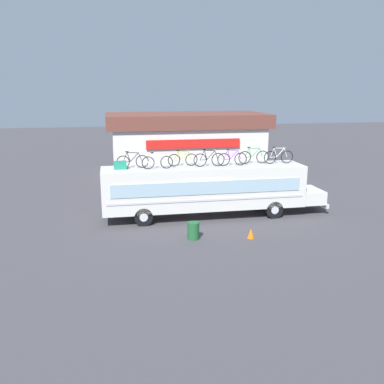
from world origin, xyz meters
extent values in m
plane|color=#423F44|center=(0.00, 0.00, 0.00)|extent=(120.00, 120.00, 0.00)
cube|color=silver|center=(0.00, 0.00, 1.75)|extent=(11.28, 2.31, 2.32)
cube|color=silver|center=(6.33, 0.00, 0.96)|extent=(1.37, 2.13, 0.75)
cube|color=#99B7C6|center=(0.00, -1.17, 1.96)|extent=(10.38, 0.04, 0.71)
cube|color=#99B7C6|center=(0.00, 1.17, 1.96)|extent=(10.38, 0.04, 0.71)
cube|color=silver|center=(0.00, -1.17, 1.28)|extent=(10.83, 0.03, 0.12)
cube|color=silver|center=(0.00, 1.17, 1.28)|extent=(10.83, 0.03, 0.12)
cube|color=silver|center=(7.08, 0.00, 0.51)|extent=(0.16, 2.20, 0.24)
cylinder|color=black|center=(3.84, -1.02, 0.49)|extent=(0.98, 0.28, 0.98)
cylinder|color=silver|center=(3.84, -1.02, 0.49)|extent=(0.44, 0.30, 0.44)
cylinder|color=black|center=(3.84, 1.02, 0.49)|extent=(0.98, 0.28, 0.98)
cylinder|color=silver|center=(3.84, 1.02, 0.49)|extent=(0.44, 0.30, 0.44)
cylinder|color=black|center=(-3.50, -1.02, 0.49)|extent=(0.98, 0.28, 0.98)
cylinder|color=silver|center=(-3.50, -1.02, 0.49)|extent=(0.44, 0.30, 0.44)
cylinder|color=black|center=(-3.50, 1.02, 0.49)|extent=(0.98, 0.28, 0.98)
cylinder|color=silver|center=(-3.50, 1.02, 0.49)|extent=(0.44, 0.30, 0.44)
cube|color=#1E7F66|center=(-4.59, 0.03, 3.13)|extent=(0.68, 0.36, 0.43)
torus|color=black|center=(-4.43, 0.21, 3.26)|extent=(0.70, 0.04, 0.70)
torus|color=black|center=(-3.40, 0.21, 3.26)|extent=(0.70, 0.04, 0.70)
cylinder|color=black|center=(-4.12, 0.21, 3.53)|extent=(0.20, 0.04, 0.50)
cylinder|color=black|center=(-3.81, 0.21, 3.51)|extent=(0.48, 0.04, 0.48)
cylinder|color=black|center=(-3.89, 0.21, 3.76)|extent=(0.62, 0.04, 0.07)
cylinder|color=black|center=(-4.23, 0.21, 3.27)|extent=(0.39, 0.03, 0.05)
cylinder|color=black|center=(-4.31, 0.21, 3.52)|extent=(0.25, 0.03, 0.52)
cylinder|color=black|center=(-3.49, 0.21, 3.50)|extent=(0.22, 0.03, 0.49)
cylinder|color=silver|center=(-3.58, 0.21, 3.79)|extent=(0.03, 0.44, 0.03)
ellipsoid|color=black|center=(-4.20, 0.21, 3.81)|extent=(0.20, 0.08, 0.06)
torus|color=black|center=(-3.11, -0.22, 3.25)|extent=(0.69, 0.04, 0.69)
torus|color=black|center=(-2.11, -0.22, 3.25)|extent=(0.69, 0.04, 0.69)
cylinder|color=white|center=(-2.81, -0.22, 3.51)|extent=(0.19, 0.04, 0.49)
cylinder|color=white|center=(-2.51, -0.22, 3.49)|extent=(0.47, 0.04, 0.47)
cylinder|color=white|center=(-2.59, -0.22, 3.73)|extent=(0.60, 0.04, 0.07)
cylinder|color=white|center=(-2.92, -0.22, 3.26)|extent=(0.38, 0.03, 0.05)
cylinder|color=white|center=(-3.00, -0.22, 3.50)|extent=(0.25, 0.03, 0.51)
cylinder|color=white|center=(-2.20, -0.22, 3.48)|extent=(0.21, 0.03, 0.48)
cylinder|color=silver|center=(-2.29, -0.22, 3.77)|extent=(0.03, 0.44, 0.03)
ellipsoid|color=black|center=(-2.89, -0.22, 3.79)|extent=(0.20, 0.08, 0.06)
torus|color=black|center=(-1.63, 0.35, 3.25)|extent=(0.69, 0.04, 0.69)
torus|color=black|center=(-0.64, 0.35, 3.25)|extent=(0.69, 0.04, 0.69)
cylinder|color=#B2B20C|center=(-1.33, 0.35, 3.51)|extent=(0.19, 0.04, 0.49)
cylinder|color=#B2B20C|center=(-1.04, 0.35, 3.50)|extent=(0.46, 0.04, 0.47)
cylinder|color=#B2B20C|center=(-1.12, 0.35, 3.74)|extent=(0.59, 0.04, 0.07)
cylinder|color=#B2B20C|center=(-1.44, 0.35, 3.26)|extent=(0.37, 0.03, 0.05)
cylinder|color=#B2B20C|center=(-1.52, 0.35, 3.50)|extent=(0.24, 0.03, 0.51)
cylinder|color=#B2B20C|center=(-0.73, 0.35, 3.49)|extent=(0.21, 0.03, 0.48)
cylinder|color=silver|center=(-0.82, 0.35, 3.77)|extent=(0.03, 0.44, 0.03)
ellipsoid|color=black|center=(-1.41, 0.35, 3.79)|extent=(0.20, 0.08, 0.06)
torus|color=black|center=(-0.23, -0.07, 3.28)|extent=(0.74, 0.04, 0.74)
torus|color=black|center=(0.78, -0.07, 3.28)|extent=(0.74, 0.04, 0.74)
cylinder|color=black|center=(0.07, -0.07, 3.56)|extent=(0.20, 0.04, 0.53)
cylinder|color=black|center=(0.37, -0.07, 3.54)|extent=(0.47, 0.04, 0.51)
cylinder|color=black|center=(0.29, -0.07, 3.80)|extent=(0.61, 0.04, 0.07)
cylinder|color=black|center=(-0.04, -0.07, 3.29)|extent=(0.39, 0.03, 0.05)
cylinder|color=black|center=(-0.12, -0.07, 3.55)|extent=(0.25, 0.03, 0.55)
cylinder|color=black|center=(0.69, -0.07, 3.53)|extent=(0.21, 0.03, 0.52)
cylinder|color=silver|center=(0.60, -0.07, 3.83)|extent=(0.03, 0.44, 0.03)
ellipsoid|color=black|center=(-0.01, -0.07, 3.86)|extent=(0.20, 0.08, 0.06)
torus|color=black|center=(1.11, -0.06, 3.27)|extent=(0.72, 0.04, 0.72)
torus|color=black|center=(2.09, -0.06, 3.27)|extent=(0.72, 0.04, 0.72)
cylinder|color=purple|center=(1.40, -0.06, 3.54)|extent=(0.19, 0.04, 0.51)
cylinder|color=purple|center=(1.70, -0.06, 3.52)|extent=(0.46, 0.04, 0.49)
cylinder|color=purple|center=(1.62, -0.06, 3.78)|extent=(0.59, 0.04, 0.07)
cylinder|color=purple|center=(1.30, -0.06, 3.28)|extent=(0.37, 0.03, 0.05)
cylinder|color=purple|center=(1.22, -0.06, 3.53)|extent=(0.24, 0.03, 0.54)
cylinder|color=purple|center=(2.00, -0.06, 3.51)|extent=(0.21, 0.03, 0.50)
cylinder|color=silver|center=(1.91, -0.06, 3.81)|extent=(0.03, 0.44, 0.03)
ellipsoid|color=black|center=(1.33, -0.06, 3.83)|extent=(0.20, 0.08, 0.06)
torus|color=black|center=(2.46, 0.36, 3.28)|extent=(0.73, 0.04, 0.73)
torus|color=black|center=(3.53, 0.36, 3.28)|extent=(0.73, 0.04, 0.73)
cylinder|color=green|center=(2.78, 0.36, 3.55)|extent=(0.21, 0.04, 0.53)
cylinder|color=green|center=(3.10, 0.36, 3.54)|extent=(0.50, 0.04, 0.50)
cylinder|color=green|center=(3.02, 0.36, 3.79)|extent=(0.64, 0.04, 0.07)
cylinder|color=green|center=(2.66, 0.36, 3.29)|extent=(0.41, 0.03, 0.05)
cylinder|color=green|center=(2.58, 0.36, 3.54)|extent=(0.26, 0.03, 0.55)
cylinder|color=green|center=(3.43, 0.36, 3.53)|extent=(0.22, 0.03, 0.51)
cylinder|color=silver|center=(3.34, 0.36, 3.83)|extent=(0.03, 0.44, 0.03)
ellipsoid|color=black|center=(2.70, 0.36, 3.85)|extent=(0.20, 0.08, 0.06)
torus|color=black|center=(3.89, 0.09, 3.28)|extent=(0.74, 0.04, 0.74)
torus|color=black|center=(4.92, 0.09, 3.28)|extent=(0.74, 0.04, 0.74)
cylinder|color=white|center=(4.20, 0.09, 3.56)|extent=(0.20, 0.04, 0.53)
cylinder|color=white|center=(4.51, 0.09, 3.54)|extent=(0.48, 0.04, 0.51)
cylinder|color=white|center=(4.43, 0.09, 3.80)|extent=(0.62, 0.04, 0.07)
cylinder|color=white|center=(4.09, 0.09, 3.29)|extent=(0.39, 0.03, 0.05)
cylinder|color=white|center=(4.01, 0.09, 3.55)|extent=(0.25, 0.03, 0.55)
cylinder|color=white|center=(4.83, 0.09, 3.53)|extent=(0.21, 0.03, 0.52)
cylinder|color=silver|center=(4.73, 0.09, 3.83)|extent=(0.03, 0.44, 0.03)
ellipsoid|color=black|center=(4.12, 0.09, 3.86)|extent=(0.20, 0.08, 0.06)
cube|color=silver|center=(1.52, 14.03, 1.93)|extent=(12.73, 6.35, 3.87)
cube|color=brown|center=(1.52, 14.03, 4.43)|extent=(13.74, 6.86, 1.13)
cube|color=red|center=(1.52, 10.75, 2.78)|extent=(7.64, 0.16, 0.70)
cylinder|color=#1E592D|center=(-1.29, -3.54, 0.42)|extent=(0.57, 0.57, 0.85)
cone|color=orange|center=(1.50, -3.95, 0.24)|extent=(0.36, 0.36, 0.49)
camera|label=1|loc=(-5.06, -22.84, 7.17)|focal=40.00mm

